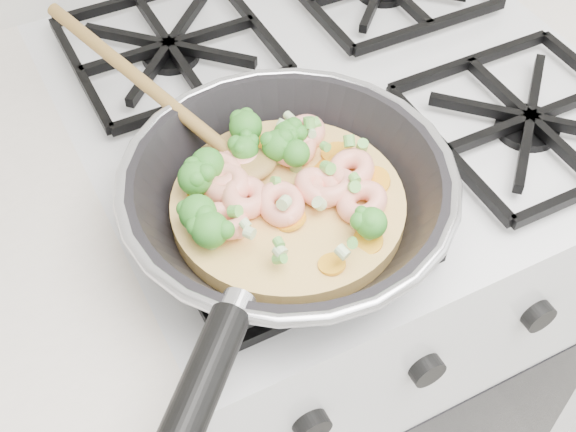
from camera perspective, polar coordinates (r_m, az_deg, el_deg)
name	(u,v)px	position (r m, az deg, el deg)	size (l,w,h in m)	color
stove	(326,307)	(1.23, 2.84, -6.77)	(0.60, 0.60, 0.92)	silver
skillet	(283,197)	(0.70, -0.39, 1.43)	(0.39, 0.55, 0.10)	black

